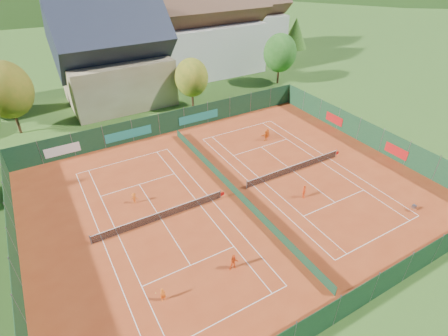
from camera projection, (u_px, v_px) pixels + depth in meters
ground at (234, 193)px, 36.24m from camera, size 600.00×600.00×0.00m
clay_pad at (234, 193)px, 36.22m from camera, size 40.00×32.00×0.01m
court_markings_left at (161, 219)px, 32.87m from camera, size 11.03×23.83×0.00m
court_markings_right at (294, 171)px, 39.56m from camera, size 11.03×23.83×0.00m
tennis_net_left at (162, 215)px, 32.67m from camera, size 13.30×0.10×1.02m
tennis_net_right at (295, 167)px, 39.35m from camera, size 13.30×0.10×1.02m
court_divider at (234, 189)px, 35.95m from camera, size 0.03×28.80×1.00m
fence_north at (169, 122)px, 46.75m from camera, size 40.00×0.10×3.00m
fence_south at (356, 300)px, 23.86m from camera, size 40.00×0.04×3.00m
fence_west at (14, 257)px, 27.03m from camera, size 0.04×32.00×3.00m
fence_east at (369, 135)px, 43.80m from camera, size 0.09×32.00×3.00m
chalet at (114, 60)px, 52.94m from camera, size 16.20×12.00×16.00m
hotel_block_a at (207, 33)px, 64.79m from camera, size 21.60×11.00×17.25m
hotel_block_b at (246, 22)px, 76.83m from camera, size 17.28×10.00×15.50m
tree_west_mid at (6, 90)px, 44.09m from camera, size 6.44×6.44×9.78m
tree_center at (192, 78)px, 51.99m from camera, size 5.01×5.01×7.60m
tree_east_front at (280, 53)px, 60.58m from camera, size 5.72×5.72×8.69m
tree_east_mid at (295, 33)px, 70.16m from camera, size 5.04×5.04×9.00m
tree_east_back at (241, 26)px, 72.21m from camera, size 7.15×7.15×10.86m
mountain_backdrop at (90, 45)px, 238.40m from camera, size 820.00×530.00×242.00m
ball_hopper at (414, 206)px, 33.58m from camera, size 0.34×0.34×0.80m
loose_ball_0 at (156, 293)px, 26.04m from camera, size 0.07×0.07×0.07m
loose_ball_1 at (337, 250)px, 29.66m from camera, size 0.07×0.07×0.07m
loose_ball_2 at (232, 153)px, 42.83m from camera, size 0.07×0.07×0.07m
player_left_near at (163, 295)px, 25.22m from camera, size 0.46×0.32×1.23m
player_left_mid at (234, 262)px, 27.56m from camera, size 0.84×0.71×1.52m
player_left_far at (134, 198)px, 34.59m from camera, size 0.88×0.69×1.20m
player_right_near at (304, 192)px, 35.22m from camera, size 0.84×0.92×1.50m
player_right_far_a at (268, 133)px, 46.17m from camera, size 0.59×0.40×1.18m
player_right_far_b at (266, 135)px, 45.27m from camera, size 1.36×0.49×1.44m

